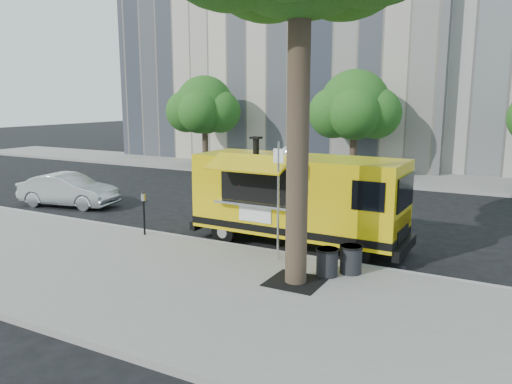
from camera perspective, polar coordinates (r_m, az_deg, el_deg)
ground at (r=14.89m, az=-0.29°, el=-5.68°), size 120.00×120.00×0.00m
sidewalk at (r=11.69m, az=-9.86°, el=-10.12°), size 60.00×6.00×0.15m
curb at (r=14.09m, az=-2.11°, el=-6.32°), size 60.00×0.14×0.16m
far_sidewalk at (r=27.24m, az=13.44°, el=1.70°), size 60.00×5.00×0.15m
tree_well at (r=11.37m, az=4.55°, el=-10.18°), size 1.20×1.20×0.02m
far_tree_a at (r=30.01m, az=-5.91°, el=9.84°), size 3.42×3.42×5.36m
far_tree_b at (r=26.43m, az=11.22°, el=9.71°), size 3.60×3.60×5.50m
sign_post at (r=12.42m, az=2.56°, el=-0.22°), size 0.28×0.06×3.00m
parking_meter at (r=15.24m, az=-12.72°, el=-1.75°), size 0.11×0.11×1.33m
food_truck at (r=14.14m, az=4.66°, el=-0.58°), size 6.29×2.93×3.07m
sedan at (r=20.86m, az=-20.66°, el=0.20°), size 4.10×2.07×1.29m
trash_bin_left at (r=11.72m, az=8.13°, el=-7.85°), size 0.54×0.54×0.64m
trash_bin_right at (r=11.98m, az=10.80°, el=-7.48°), size 0.55×0.55×0.66m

